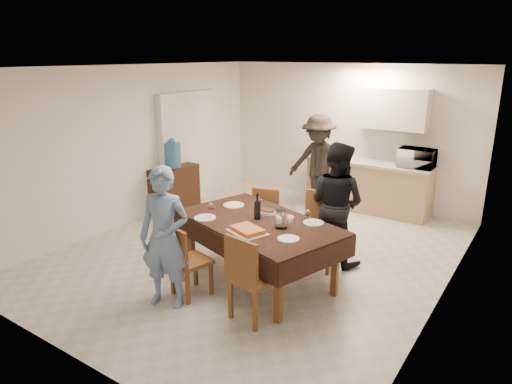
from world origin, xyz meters
TOP-DOWN VIEW (x-y plane):
  - floor at (0.00, 0.00)m, footprint 5.00×6.00m
  - ceiling at (0.00, 0.00)m, footprint 5.00×6.00m
  - wall_back at (0.00, 3.00)m, footprint 5.00×0.02m
  - wall_front at (0.00, -3.00)m, footprint 5.00×0.02m
  - wall_left at (-2.50, 0.00)m, footprint 0.02×6.00m
  - wall_right at (2.50, 0.00)m, footprint 0.02×6.00m
  - stub_partition at (-2.42, 1.20)m, footprint 0.15×1.40m
  - kitchen_base_cabinet at (0.60, 2.68)m, footprint 2.20×0.60m
  - kitchen_worktop at (0.60, 2.68)m, footprint 2.24×0.64m
  - upper_cabinet at (0.90, 2.82)m, footprint 1.20×0.34m
  - dining_table at (0.47, -0.72)m, footprint 2.30×1.73m
  - chair_near_left at (0.02, -1.56)m, footprint 0.49×0.50m
  - chair_near_right at (0.92, -1.57)m, footprint 0.51×0.51m
  - chair_far_left at (0.02, -0.06)m, footprint 0.49×0.50m
  - chair_far_right at (0.92, -0.07)m, footprint 0.56×0.56m
  - console at (-2.28, 0.65)m, footprint 0.45×0.89m
  - water_jug at (-2.28, 0.65)m, footprint 0.29×0.29m
  - wine_bottle at (0.42, -0.67)m, footprint 0.08×0.08m
  - water_pitcher at (0.82, -0.77)m, footprint 0.14×0.14m
  - savoury_tart at (0.57, -1.10)m, footprint 0.52×0.45m
  - salad_bowl at (0.77, -0.54)m, footprint 0.16×0.16m
  - mushroom_dish at (0.42, -0.44)m, footprint 0.22×0.22m
  - wine_glass_a at (-0.08, -0.97)m, footprint 0.09×0.09m
  - wine_glass_b at (1.02, -0.47)m, footprint 0.08×0.08m
  - wine_glass_c at (0.27, -0.42)m, footprint 0.09×0.09m
  - plate_near_left at (-0.13, -1.02)m, footprint 0.27×0.27m
  - plate_near_right at (1.07, -1.02)m, footprint 0.24×0.24m
  - plate_far_left at (-0.13, -0.42)m, footprint 0.28×0.28m
  - plate_far_right at (1.07, -0.42)m, footprint 0.25×0.25m
  - microwave at (1.42, 2.68)m, footprint 0.58×0.39m
  - person_near at (-0.08, -1.77)m, footprint 0.68×0.55m
  - person_far at (1.02, 0.33)m, footprint 0.88×0.73m
  - person_kitchen at (-0.20, 2.23)m, footprint 1.12×0.65m

SIDE VIEW (x-z plane):
  - floor at x=0.00m, z-range -0.01..0.01m
  - console at x=-2.28m, z-range 0.00..0.83m
  - kitchen_base_cabinet at x=0.60m, z-range 0.00..0.86m
  - chair_near_left at x=0.02m, z-range 0.30..0.79m
  - chair_far_left at x=0.02m, z-range 0.31..0.79m
  - chair_near_right at x=0.92m, z-range 0.34..0.87m
  - chair_far_right at x=0.92m, z-range 0.35..0.89m
  - dining_table at x=0.47m, z-range 0.36..1.16m
  - plate_near_right at x=1.07m, z-range 0.80..0.81m
  - plate_far_right at x=1.07m, z-range 0.80..0.81m
  - plate_near_left at x=-0.13m, z-range 0.80..0.81m
  - plate_far_left at x=-0.13m, z-range 0.80..0.81m
  - person_near at x=-0.08m, z-range 0.00..1.62m
  - mushroom_dish at x=0.42m, z-range 0.80..0.84m
  - savoury_tart at x=0.57m, z-range 0.80..0.85m
  - salad_bowl at x=0.77m, z-range 0.80..0.86m
  - person_far at x=1.02m, z-range 0.00..1.67m
  - person_kitchen at x=-0.20m, z-range 0.00..1.74m
  - kitchen_worktop at x=0.60m, z-range 0.86..0.91m
  - wine_glass_b at x=1.02m, z-range 0.80..0.98m
  - wine_glass_c at x=0.27m, z-range 0.80..1.00m
  - wine_glass_a at x=-0.08m, z-range 0.80..1.00m
  - water_pitcher at x=0.82m, z-range 0.80..1.02m
  - wine_bottle at x=0.42m, z-range 0.80..1.13m
  - water_jug at x=-2.28m, z-range 0.83..1.26m
  - stub_partition at x=-2.42m, z-range 0.00..2.10m
  - microwave at x=1.42m, z-range 0.91..1.23m
  - wall_back at x=0.00m, z-range 0.00..2.60m
  - wall_front at x=0.00m, z-range 0.00..2.60m
  - wall_left at x=-2.50m, z-range 0.00..2.60m
  - wall_right at x=2.50m, z-range 0.00..2.60m
  - upper_cabinet at x=0.90m, z-range 1.50..2.20m
  - ceiling at x=0.00m, z-range 2.59..2.61m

